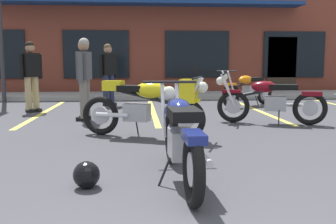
% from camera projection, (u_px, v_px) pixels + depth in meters
% --- Properties ---
extents(ground_plane, '(80.00, 80.00, 0.00)m').
position_uv_depth(ground_plane, '(165.00, 149.00, 5.40)').
color(ground_plane, '#3D3D42').
extents(sidewalk_kerb, '(22.00, 1.80, 0.14)m').
position_uv_depth(sidewalk_kerb, '(149.00, 95.00, 12.93)').
color(sidewalk_kerb, '#A8A59E').
rests_on(sidewalk_kerb, ground_plane).
extents(brick_storefront_building, '(18.31, 6.04, 4.02)m').
position_uv_depth(brick_storefront_building, '(146.00, 42.00, 16.52)').
color(brick_storefront_building, brown).
rests_on(brick_storefront_building, ground_plane).
extents(painted_stall_lines, '(10.48, 4.80, 0.01)m').
position_uv_depth(painted_stall_lines, '(153.00, 111.00, 9.38)').
color(painted_stall_lines, '#DBCC4C').
rests_on(painted_stall_lines, ground_plane).
extents(motorcycle_foreground_classic, '(0.66, 2.11, 0.98)m').
position_uv_depth(motorcycle_foreground_classic, '(180.00, 136.00, 3.93)').
color(motorcycle_foreground_classic, black).
rests_on(motorcycle_foreground_classic, ground_plane).
extents(motorcycle_red_sportbike, '(2.02, 1.04, 0.98)m').
position_uv_depth(motorcycle_red_sportbike, '(148.00, 105.00, 6.12)').
color(motorcycle_red_sportbike, black).
rests_on(motorcycle_red_sportbike, ground_plane).
extents(motorcycle_black_cruiser, '(2.04, 0.97, 0.98)m').
position_uv_depth(motorcycle_black_cruiser, '(270.00, 100.00, 7.49)').
color(motorcycle_black_cruiser, black).
rests_on(motorcycle_black_cruiser, ground_plane).
extents(motorcycle_blue_standard, '(1.81, 1.46, 0.98)m').
position_uv_depth(motorcycle_blue_standard, '(248.00, 89.00, 10.41)').
color(motorcycle_blue_standard, black).
rests_on(motorcycle_blue_standard, ground_plane).
extents(person_in_black_shirt, '(0.32, 0.61, 1.68)m').
position_uv_depth(person_in_black_shirt, '(84.00, 74.00, 7.85)').
color(person_in_black_shirt, black).
rests_on(person_in_black_shirt, ground_plane).
extents(person_in_shorts_foreground, '(0.48, 0.51, 1.68)m').
position_uv_depth(person_in_shorts_foreground, '(31.00, 72.00, 9.17)').
color(person_in_shorts_foreground, black).
rests_on(person_in_shorts_foreground, ground_plane).
extents(person_by_back_row, '(0.51, 0.48, 1.68)m').
position_uv_depth(person_by_back_row, '(108.00, 71.00, 10.48)').
color(person_by_back_row, black).
rests_on(person_by_back_row, ground_plane).
extents(helmet_on_pavement, '(0.26, 0.26, 0.26)m').
position_uv_depth(helmet_on_pavement, '(87.00, 175.00, 3.72)').
color(helmet_on_pavement, black).
rests_on(helmet_on_pavement, ground_plane).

